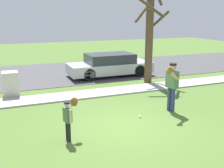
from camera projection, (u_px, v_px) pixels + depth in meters
ground_plane at (90, 95)px, 11.42m from camera, size 48.00×48.00×0.00m
sidewalk_strip at (89, 94)px, 11.51m from camera, size 36.00×1.20×0.06m
road_surface at (64, 72)px, 16.00m from camera, size 36.00×6.80×0.02m
person_adult at (172, 82)px, 9.23m from camera, size 0.66×0.75×1.71m
person_child at (69, 114)px, 7.13m from camera, size 0.47×0.52×1.14m
baseball at (140, 117)px, 8.89m from camera, size 0.07×0.07×0.07m
utility_cabinet at (11, 84)px, 11.16m from camera, size 0.63×0.63×1.04m
street_tree_near at (150, 33)px, 13.00m from camera, size 1.84×1.88×4.61m
parked_sedan_silver at (110, 65)px, 14.93m from camera, size 4.60×1.80×1.23m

